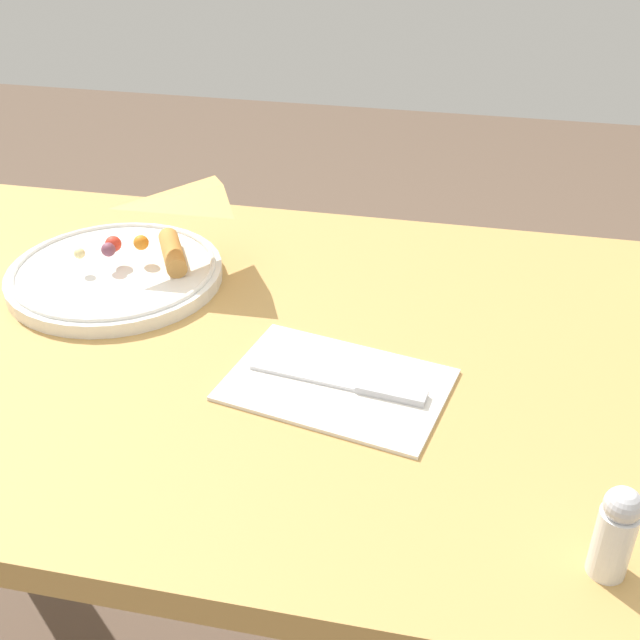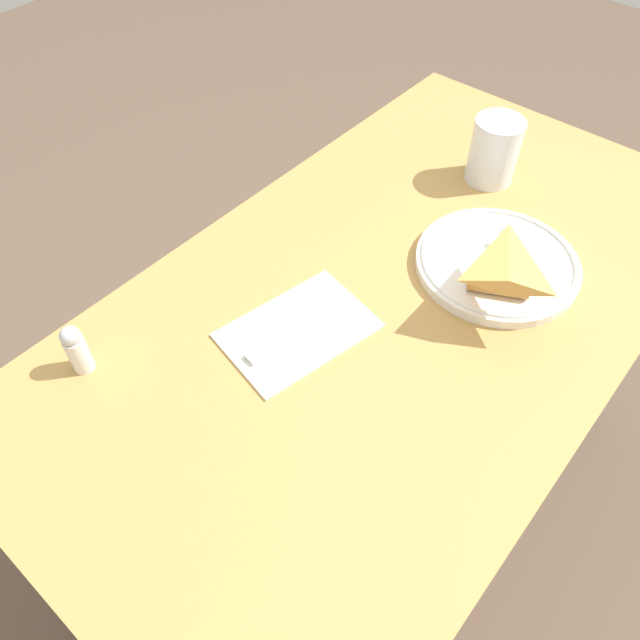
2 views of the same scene
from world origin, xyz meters
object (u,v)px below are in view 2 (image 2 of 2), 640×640
object	(u,v)px
butter_knife	(293,331)
salt_shaker	(76,349)
milk_glass	(494,151)
plate_pizza	(498,263)
dining_table	(389,339)
napkin_folded	(298,330)

from	to	relation	value
butter_knife	salt_shaker	distance (m)	0.29
butter_knife	milk_glass	bearing A→B (deg)	5.61
milk_glass	butter_knife	distance (m)	0.50
plate_pizza	salt_shaker	world-z (taller)	salt_shaker
dining_table	napkin_folded	bearing A→B (deg)	157.67
plate_pizza	salt_shaker	bearing A→B (deg)	148.08
milk_glass	plate_pizza	bearing A→B (deg)	-146.28
milk_glass	butter_knife	world-z (taller)	milk_glass
napkin_folded	salt_shaker	bearing A→B (deg)	142.76
plate_pizza	napkin_folded	distance (m)	0.33
butter_knife	salt_shaker	xyz separation A→B (m)	(-0.23, 0.18, 0.03)
dining_table	salt_shaker	bearing A→B (deg)	148.02
butter_knife	plate_pizza	bearing A→B (deg)	-18.55
dining_table	salt_shaker	xyz separation A→B (m)	(-0.38, 0.24, 0.15)
dining_table	butter_knife	xyz separation A→B (m)	(-0.16, 0.06, 0.12)
milk_glass	napkin_folded	xyz separation A→B (m)	(-0.49, 0.02, -0.05)
plate_pizza	butter_knife	world-z (taller)	plate_pizza
plate_pizza	milk_glass	bearing A→B (deg)	33.72
plate_pizza	dining_table	bearing A→B (deg)	148.26
napkin_folded	butter_knife	xyz separation A→B (m)	(-0.01, 0.00, 0.00)
plate_pizza	milk_glass	size ratio (longest dim) A/B	2.20
butter_knife	salt_shaker	bearing A→B (deg)	150.06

